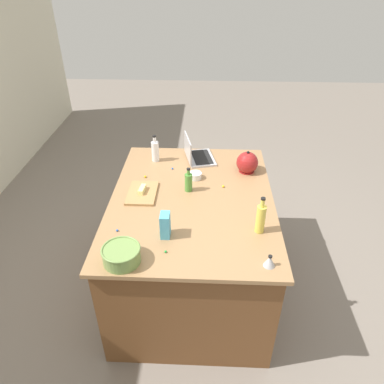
{
  "coord_description": "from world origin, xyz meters",
  "views": [
    {
      "loc": [
        -2.22,
        -0.1,
        2.43
      ],
      "look_at": [
        0.0,
        0.0,
        0.95
      ],
      "focal_mm": 33.87,
      "sensor_mm": 36.0,
      "label": 1
    }
  ],
  "objects_px": {
    "ramekin_medium": "(195,176)",
    "bottle_olive": "(189,182)",
    "kitchen_timer": "(270,261)",
    "laptop": "(197,155)",
    "mixing_bowl_large": "(121,255)",
    "bottle_oil": "(261,218)",
    "kettle": "(247,163)",
    "candy_bag": "(165,225)",
    "butter_stick_left": "(142,189)",
    "ramekin_small": "(247,158)",
    "cutting_board": "(142,193)",
    "bottle_vinegar": "(155,151)"
  },
  "relations": [
    {
      "from": "ramekin_medium",
      "to": "bottle_olive",
      "type": "bearing_deg",
      "value": 165.65
    },
    {
      "from": "kitchen_timer",
      "to": "laptop",
      "type": "bearing_deg",
      "value": 20.07
    },
    {
      "from": "mixing_bowl_large",
      "to": "kitchen_timer",
      "type": "xyz_separation_m",
      "value": [
        0.0,
        -0.86,
        -0.02
      ]
    },
    {
      "from": "bottle_oil",
      "to": "kettle",
      "type": "height_order",
      "value": "bottle_oil"
    },
    {
      "from": "laptop",
      "to": "mixing_bowl_large",
      "type": "height_order",
      "value": "laptop"
    },
    {
      "from": "candy_bag",
      "to": "butter_stick_left",
      "type": "bearing_deg",
      "value": 25.4
    },
    {
      "from": "bottle_oil",
      "to": "kettle",
      "type": "bearing_deg",
      "value": 1.41
    },
    {
      "from": "bottle_oil",
      "to": "butter_stick_left",
      "type": "bearing_deg",
      "value": 63.98
    },
    {
      "from": "butter_stick_left",
      "to": "kitchen_timer",
      "type": "relative_size",
      "value": 1.43
    },
    {
      "from": "mixing_bowl_large",
      "to": "butter_stick_left",
      "type": "height_order",
      "value": "mixing_bowl_large"
    },
    {
      "from": "mixing_bowl_large",
      "to": "ramekin_small",
      "type": "relative_size",
      "value": 3.01
    },
    {
      "from": "kettle",
      "to": "candy_bag",
      "type": "relative_size",
      "value": 1.25
    },
    {
      "from": "ramekin_medium",
      "to": "laptop",
      "type": "bearing_deg",
      "value": 0.32
    },
    {
      "from": "laptop",
      "to": "ramekin_small",
      "type": "height_order",
      "value": "laptop"
    },
    {
      "from": "laptop",
      "to": "butter_stick_left",
      "type": "relative_size",
      "value": 3.2
    },
    {
      "from": "cutting_board",
      "to": "bottle_olive",
      "type": "bearing_deg",
      "value": -79.33
    },
    {
      "from": "mixing_bowl_large",
      "to": "bottle_vinegar",
      "type": "height_order",
      "value": "bottle_vinegar"
    },
    {
      "from": "mixing_bowl_large",
      "to": "cutting_board",
      "type": "distance_m",
      "value": 0.72
    },
    {
      "from": "laptop",
      "to": "butter_stick_left",
      "type": "distance_m",
      "value": 0.68
    },
    {
      "from": "bottle_olive",
      "to": "laptop",
      "type": "bearing_deg",
      "value": -5.07
    },
    {
      "from": "bottle_olive",
      "to": "bottle_vinegar",
      "type": "bearing_deg",
      "value": 33.97
    },
    {
      "from": "bottle_olive",
      "to": "cutting_board",
      "type": "distance_m",
      "value": 0.36
    },
    {
      "from": "ramekin_small",
      "to": "kitchen_timer",
      "type": "xyz_separation_m",
      "value": [
        -1.29,
        -0.02,
        0.02
      ]
    },
    {
      "from": "bottle_olive",
      "to": "kitchen_timer",
      "type": "relative_size",
      "value": 2.51
    },
    {
      "from": "kettle",
      "to": "mixing_bowl_large",
      "type": "bearing_deg",
      "value": 143.16
    },
    {
      "from": "mixing_bowl_large",
      "to": "bottle_vinegar",
      "type": "xyz_separation_m",
      "value": [
        1.25,
        -0.04,
        0.04
      ]
    },
    {
      "from": "cutting_board",
      "to": "kitchen_timer",
      "type": "distance_m",
      "value": 1.12
    },
    {
      "from": "candy_bag",
      "to": "bottle_oil",
      "type": "bearing_deg",
      "value": -83.26
    },
    {
      "from": "bottle_olive",
      "to": "ramekin_small",
      "type": "distance_m",
      "value": 0.71
    },
    {
      "from": "butter_stick_left",
      "to": "ramekin_small",
      "type": "xyz_separation_m",
      "value": [
        0.57,
        -0.84,
        -0.02
      ]
    },
    {
      "from": "kettle",
      "to": "butter_stick_left",
      "type": "relative_size",
      "value": 1.94
    },
    {
      "from": "mixing_bowl_large",
      "to": "kitchen_timer",
      "type": "height_order",
      "value": "mixing_bowl_large"
    },
    {
      "from": "mixing_bowl_large",
      "to": "laptop",
      "type": "bearing_deg",
      "value": -17.23
    },
    {
      "from": "bottle_oil",
      "to": "butter_stick_left",
      "type": "height_order",
      "value": "bottle_oil"
    },
    {
      "from": "bottle_vinegar",
      "to": "laptop",
      "type": "bearing_deg",
      "value": -84.52
    },
    {
      "from": "kettle",
      "to": "candy_bag",
      "type": "height_order",
      "value": "kettle"
    },
    {
      "from": "laptop",
      "to": "kettle",
      "type": "relative_size",
      "value": 1.65
    },
    {
      "from": "bottle_olive",
      "to": "bottle_oil",
      "type": "bearing_deg",
      "value": -133.72
    },
    {
      "from": "candy_bag",
      "to": "laptop",
      "type": "bearing_deg",
      "value": -8.99
    },
    {
      "from": "ramekin_medium",
      "to": "kitchen_timer",
      "type": "xyz_separation_m",
      "value": [
        -0.96,
        -0.46,
        0.01
      ]
    },
    {
      "from": "bottle_vinegar",
      "to": "kitchen_timer",
      "type": "bearing_deg",
      "value": -146.48
    },
    {
      "from": "bottle_olive",
      "to": "bottle_vinegar",
      "type": "relative_size",
      "value": 0.81
    },
    {
      "from": "bottle_vinegar",
      "to": "bottle_oil",
      "type": "relative_size",
      "value": 0.9
    },
    {
      "from": "laptop",
      "to": "bottle_oil",
      "type": "relative_size",
      "value": 1.33
    },
    {
      "from": "bottle_olive",
      "to": "candy_bag",
      "type": "height_order",
      "value": "bottle_olive"
    },
    {
      "from": "bottle_oil",
      "to": "bottle_olive",
      "type": "bearing_deg",
      "value": 46.28
    },
    {
      "from": "laptop",
      "to": "kitchen_timer",
      "type": "height_order",
      "value": "laptop"
    },
    {
      "from": "bottle_oil",
      "to": "ramekin_small",
      "type": "xyz_separation_m",
      "value": [
        0.98,
        -0.0,
        -0.09
      ]
    },
    {
      "from": "bottle_vinegar",
      "to": "ramekin_small",
      "type": "bearing_deg",
      "value": -86.34
    },
    {
      "from": "ramekin_small",
      "to": "kitchen_timer",
      "type": "height_order",
      "value": "kitchen_timer"
    }
  ]
}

